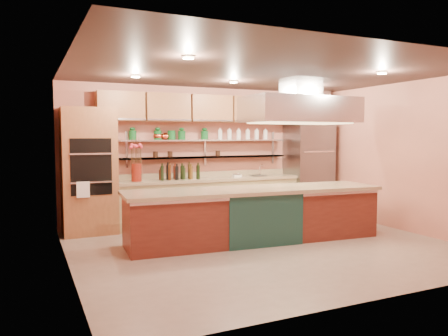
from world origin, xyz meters
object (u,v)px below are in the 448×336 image
copper_kettle (165,136)px  green_canister (172,135)px  island (255,215)px  flower_vase (136,172)px  kitchen_scale (237,175)px  refrigerator (309,169)px

copper_kettle → green_canister: 0.14m
island → flower_vase: 2.45m
kitchen_scale → copper_kettle: (-1.49, 0.22, 0.81)m
flower_vase → green_canister: size_ratio=1.87×
refrigerator → green_canister: (-3.16, 0.23, 0.76)m
flower_vase → green_canister: bearing=15.9°
island → flower_vase: bearing=137.5°
refrigerator → green_canister: refrigerator is taller
copper_kettle → green_canister: bearing=0.0°
refrigerator → copper_kettle: (-3.30, 0.23, 0.73)m
island → flower_vase: (-1.62, 1.72, 0.65)m
flower_vase → green_canister: 1.07m
island → kitchen_scale: bearing=77.8°
green_canister → refrigerator: bearing=-4.2°
island → kitchen_scale: kitchen_scale is taller
island → green_canister: bearing=117.8°
copper_kettle → green_canister: size_ratio=0.95×
refrigerator → kitchen_scale: size_ratio=12.09×
refrigerator → green_canister: size_ratio=11.51×
flower_vase → kitchen_scale: flower_vase is taller
kitchen_scale → island: bearing=-116.5°
flower_vase → green_canister: (0.77, 0.22, 0.71)m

